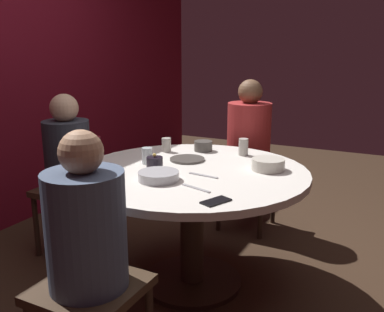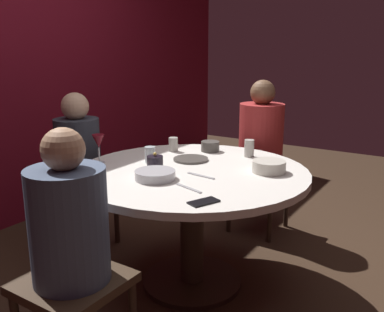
% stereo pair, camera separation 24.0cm
% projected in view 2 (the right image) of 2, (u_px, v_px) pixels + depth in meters
% --- Properties ---
extents(ground_plane, '(8.00, 8.00, 0.00)m').
position_uv_depth(ground_plane, '(192.00, 282.00, 2.60)').
color(ground_plane, '#382619').
extents(dining_table, '(1.33, 1.33, 0.72)m').
position_uv_depth(dining_table, '(192.00, 194.00, 2.46)').
color(dining_table, silver).
rests_on(dining_table, ground).
extents(seated_diner_left, '(0.40, 0.40, 1.11)m').
position_uv_depth(seated_diner_left, '(69.00, 230.00, 1.70)').
color(seated_diner_left, '#3F2D1E').
rests_on(seated_diner_left, ground).
extents(seated_diner_back, '(0.40, 0.40, 1.11)m').
position_uv_depth(seated_diner_back, '(78.00, 153.00, 2.93)').
color(seated_diner_back, '#3F2D1E').
rests_on(seated_diner_back, ground).
extents(seated_diner_right, '(0.40, 0.40, 1.17)m').
position_uv_depth(seated_diner_right, '(261.00, 140.00, 3.20)').
color(seated_diner_right, '#3F2D1E').
rests_on(seated_diner_right, ground).
extents(candle_holder, '(0.09, 0.09, 0.10)m').
position_uv_depth(candle_holder, '(155.00, 162.00, 2.43)').
color(candle_holder, black).
rests_on(candle_holder, dining_table).
extents(wine_glass, '(0.08, 0.08, 0.18)m').
position_uv_depth(wine_glass, '(98.00, 142.00, 2.53)').
color(wine_glass, silver).
rests_on(wine_glass, dining_table).
extents(dinner_plate, '(0.22, 0.22, 0.01)m').
position_uv_depth(dinner_plate, '(191.00, 159.00, 2.62)').
color(dinner_plate, '#4C4742').
rests_on(dinner_plate, dining_table).
extents(cell_phone, '(0.16, 0.12, 0.01)m').
position_uv_depth(cell_phone, '(204.00, 202.00, 1.90)').
color(cell_phone, black).
rests_on(cell_phone, dining_table).
extents(bowl_serving_large, '(0.22, 0.22, 0.05)m').
position_uv_depth(bowl_serving_large, '(155.00, 175.00, 2.24)').
color(bowl_serving_large, '#B7B7BC').
rests_on(bowl_serving_large, dining_table).
extents(bowl_salad_center, '(0.12, 0.12, 0.07)m').
position_uv_depth(bowl_salad_center, '(210.00, 146.00, 2.85)').
color(bowl_salad_center, '#4C4742').
rests_on(bowl_salad_center, dining_table).
extents(bowl_small_white, '(0.19, 0.19, 0.07)m').
position_uv_depth(bowl_small_white, '(269.00, 166.00, 2.37)').
color(bowl_small_white, beige).
rests_on(bowl_small_white, dining_table).
extents(cup_near_candle, '(0.06, 0.06, 0.09)m').
position_uv_depth(cup_near_candle, '(173.00, 144.00, 2.85)').
color(cup_near_candle, '#B2ADA3').
rests_on(cup_near_candle, dining_table).
extents(cup_by_left_diner, '(0.06, 0.06, 0.11)m').
position_uv_depth(cup_by_left_diner, '(249.00, 148.00, 2.70)').
color(cup_by_left_diner, '#B2ADA3').
rests_on(cup_by_left_diner, dining_table).
extents(cup_by_right_diner, '(0.06, 0.06, 0.10)m').
position_uv_depth(cup_by_right_diner, '(150.00, 155.00, 2.56)').
color(cup_by_right_diner, silver).
rests_on(cup_by_right_diner, dining_table).
extents(fork_near_plate, '(0.04, 0.18, 0.01)m').
position_uv_depth(fork_near_plate, '(201.00, 176.00, 2.30)').
color(fork_near_plate, '#B7B7BC').
rests_on(fork_near_plate, dining_table).
extents(knife_near_plate, '(0.07, 0.18, 0.01)m').
position_uv_depth(knife_near_plate, '(189.00, 188.00, 2.09)').
color(knife_near_plate, '#B7B7BC').
rests_on(knife_near_plate, dining_table).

